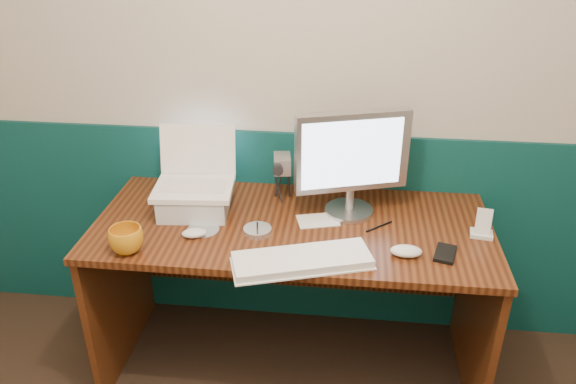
# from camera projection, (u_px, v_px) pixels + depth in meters

# --- Properties ---
(back_wall) EXTENTS (3.50, 0.04, 2.50)m
(back_wall) POSITION_uv_depth(u_px,v_px,m) (320.00, 77.00, 2.35)
(back_wall) COLOR #BBAE9E
(back_wall) RESTS_ON ground
(wainscot) EXTENTS (3.48, 0.02, 1.00)m
(wainscot) POSITION_uv_depth(u_px,v_px,m) (316.00, 232.00, 2.69)
(wainscot) COLOR #083535
(wainscot) RESTS_ON ground
(desk) EXTENTS (1.60, 0.70, 0.75)m
(desk) POSITION_uv_depth(u_px,v_px,m) (292.00, 298.00, 2.44)
(desk) COLOR #341409
(desk) RESTS_ON ground
(laptop_riser) EXTENTS (0.30, 0.26, 0.10)m
(laptop_riser) POSITION_uv_depth(u_px,v_px,m) (195.00, 201.00, 2.33)
(laptop_riser) COLOR silver
(laptop_riser) RESTS_ON desk
(laptop) EXTENTS (0.34, 0.27, 0.27)m
(laptop) POSITION_uv_depth(u_px,v_px,m) (191.00, 161.00, 2.25)
(laptop) COLOR white
(laptop) RESTS_ON laptop_riser
(monitor) EXTENTS (0.48, 0.26, 0.46)m
(monitor) POSITION_uv_depth(u_px,v_px,m) (352.00, 162.00, 2.24)
(monitor) COLOR #A8A8AD
(monitor) RESTS_ON desk
(keyboard) EXTENTS (0.52, 0.31, 0.03)m
(keyboard) POSITION_uv_depth(u_px,v_px,m) (302.00, 261.00, 2.00)
(keyboard) COLOR white
(keyboard) RESTS_ON desk
(mouse_right) EXTENTS (0.12, 0.07, 0.04)m
(mouse_right) POSITION_uv_depth(u_px,v_px,m) (406.00, 251.00, 2.05)
(mouse_right) COLOR silver
(mouse_right) RESTS_ON desk
(mouse_left) EXTENTS (0.11, 0.08, 0.03)m
(mouse_left) POSITION_uv_depth(u_px,v_px,m) (194.00, 233.00, 2.17)
(mouse_left) COLOR silver
(mouse_left) RESTS_ON desk
(mug) EXTENTS (0.16, 0.16, 0.10)m
(mug) POSITION_uv_depth(u_px,v_px,m) (126.00, 240.00, 2.06)
(mug) COLOR #C87B12
(mug) RESTS_ON desk
(camcorder) EXTENTS (0.11, 0.15, 0.21)m
(camcorder) POSITION_uv_depth(u_px,v_px,m) (282.00, 177.00, 2.41)
(camcorder) COLOR #A8A7AC
(camcorder) RESTS_ON desk
(cd_spindle) EXTENTS (0.11, 0.11, 0.02)m
(cd_spindle) POSITION_uv_depth(u_px,v_px,m) (258.00, 231.00, 2.19)
(cd_spindle) COLOR silver
(cd_spindle) RESTS_ON desk
(cd_loose_a) EXTENTS (0.13, 0.13, 0.00)m
(cd_loose_a) POSITION_uv_depth(u_px,v_px,m) (203.00, 230.00, 2.22)
(cd_loose_a) COLOR silver
(cd_loose_a) RESTS_ON desk
(pen) EXTENTS (0.11, 0.10, 0.01)m
(pen) POSITION_uv_depth(u_px,v_px,m) (379.00, 226.00, 2.23)
(pen) COLOR black
(pen) RESTS_ON desk
(papers) EXTENTS (0.19, 0.15, 0.00)m
(papers) POSITION_uv_depth(u_px,v_px,m) (318.00, 221.00, 2.28)
(papers) COLOR white
(papers) RESTS_ON desk
(dock) EXTENTS (0.09, 0.08, 0.02)m
(dock) POSITION_uv_depth(u_px,v_px,m) (481.00, 234.00, 2.18)
(dock) COLOR silver
(dock) RESTS_ON desk
(music_player) EXTENTS (0.06, 0.04, 0.10)m
(music_player) POSITION_uv_depth(u_px,v_px,m) (484.00, 221.00, 2.15)
(music_player) COLOR white
(music_player) RESTS_ON dock
(pda) EXTENTS (0.10, 0.14, 0.01)m
(pda) POSITION_uv_depth(u_px,v_px,m) (445.00, 253.00, 2.06)
(pda) COLOR black
(pda) RESTS_ON desk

